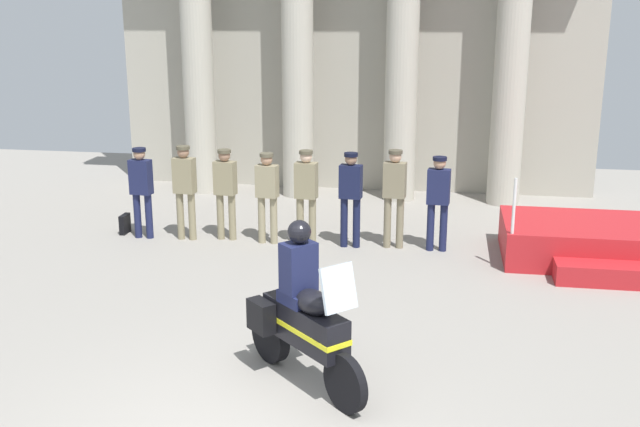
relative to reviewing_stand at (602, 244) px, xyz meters
The scene contains 12 objects.
colonnade_backdrop 7.30m from the reviewing_stand, 138.15° to the left, with size 10.77×1.53×7.49m.
reviewing_stand is the anchor object (origin of this frame).
officer_in_row_0 8.05m from the reviewing_stand, behind, with size 0.40×0.26×1.67m.
officer_in_row_1 7.25m from the reviewing_stand, behind, with size 0.40×0.26×1.72m.
officer_in_row_2 6.53m from the reviewing_stand, behind, with size 0.40×0.26×1.66m.
officer_in_row_3 5.74m from the reviewing_stand, behind, with size 0.40×0.26×1.64m.
officer_in_row_4 5.04m from the reviewing_stand, behind, with size 0.40×0.26×1.72m.
officer_in_row_5 4.28m from the reviewing_stand, behind, with size 0.40×0.26×1.69m.
officer_in_row_6 3.54m from the reviewing_stand, behind, with size 0.40×0.26×1.74m.
officer_in_row_7 2.80m from the reviewing_stand, behind, with size 0.40×0.26×1.66m.
motorcycle_with_rider 6.45m from the reviewing_stand, 129.82° to the right, with size 1.58×1.55×1.90m.
briefcase_on_ground 8.48m from the reviewing_stand, behind, with size 0.10×0.32×0.36m, color black.
Camera 1 is at (1.89, -6.30, 4.12)m, focal length 42.50 mm.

